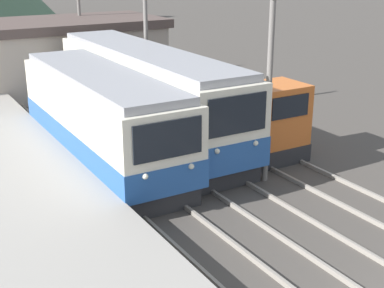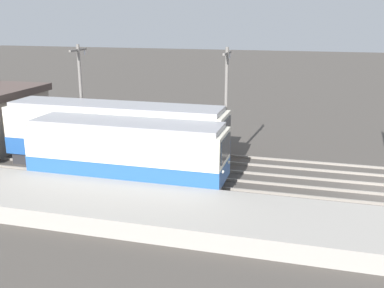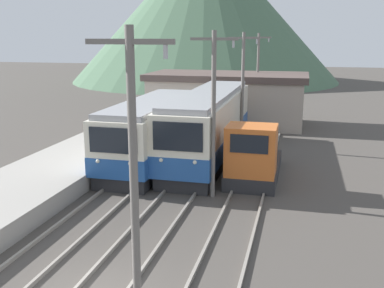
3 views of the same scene
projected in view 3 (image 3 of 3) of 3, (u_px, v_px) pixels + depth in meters
name	position (u px, v px, depth m)	size (l,w,h in m)	color
track_left	(4.00, 285.00, 12.75)	(1.54, 60.00, 0.14)	gray
commuter_train_left	(152.00, 134.00, 24.87)	(2.84, 10.76, 3.58)	#28282B
commuter_train_center	(209.00, 128.00, 26.04)	(2.84, 13.65, 3.88)	#28282B
shunting_locomotive	(255.00, 154.00, 22.43)	(2.40, 5.93, 3.00)	#28282B
catenary_mast_near	(134.00, 173.00, 10.23)	(2.00, 0.20, 7.21)	slate
catenary_mast_mid	(214.00, 109.00, 19.12)	(2.00, 0.20, 7.21)	slate
catenary_mast_far	(243.00, 86.00, 28.01)	(2.00, 0.20, 7.21)	slate
catenary_mast_distant	(258.00, 74.00, 36.91)	(2.00, 0.20, 7.21)	slate
station_building	(227.00, 98.00, 36.35)	(12.60, 6.30, 4.08)	#AD9E8E
mountain_backdrop	(204.00, 12.00, 71.49)	(42.00, 42.00, 22.69)	#47664C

